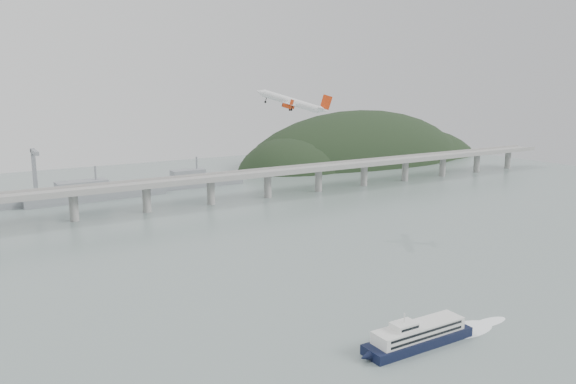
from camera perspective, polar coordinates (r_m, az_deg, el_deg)
ground at (r=258.42m, az=6.51°, el=-9.88°), size 900.00×900.00×0.00m
bridge at (r=423.13m, az=-10.49°, el=0.77°), size 800.00×22.00×23.90m
headland at (r=687.85m, az=8.16°, el=1.67°), size 365.00×155.00×156.00m
ferry at (r=211.19m, az=13.11°, el=-14.00°), size 72.55×12.98×13.70m
airliner at (r=314.10m, az=0.48°, el=9.11°), size 35.59×33.94×15.28m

